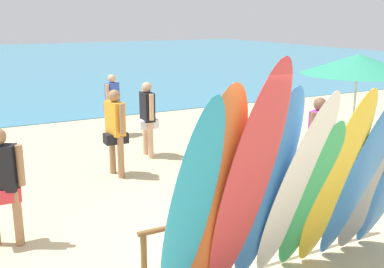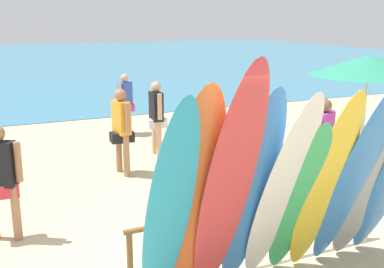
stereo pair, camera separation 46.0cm
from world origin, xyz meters
The scene contains 19 objects.
ground centered at (0.00, 14.00, 0.00)m, with size 60.00×60.00×0.00m, color #D3BC8C.
ocean_water centered at (0.00, 29.04, 0.01)m, with size 60.00×40.00×0.02m, color teal.
surfboard_rack centered at (0.00, 0.00, 0.59)m, with size 3.28×0.07×0.75m.
surfboard_teal_0 centered at (-1.39, -0.72, 1.20)m, with size 0.46×0.08×2.54m, color #289EC6.
surfboard_orange_1 centered at (-1.11, -0.63, 1.23)m, with size 0.57×0.06×2.57m, color orange.
surfboard_red_2 centered at (-0.79, -0.75, 1.34)m, with size 0.53×0.08×2.84m, color #D13D42.
surfboard_blue_3 centered at (-0.44, -0.62, 1.19)m, with size 0.51×0.06×2.49m, color #337AD1.
surfboard_white_4 centered at (-0.12, -0.68, 1.16)m, with size 0.51×0.06×2.48m, color white.
surfboard_green_5 centered at (0.16, -0.61, 1.00)m, with size 0.46×0.06×2.13m, color #38B266.
surfboard_yellow_6 centered at (0.45, -0.68, 1.15)m, with size 0.50×0.08×2.44m, color yellow.
surfboard_blue_7 centered at (0.82, -0.71, 1.19)m, with size 0.53×0.07×2.54m, color #337AD1.
surfboard_grey_8 centered at (1.13, -0.61, 0.99)m, with size 0.56×0.06×2.09m, color #999EA3.
beachgoer_midbeach centered at (0.35, 6.91, 0.90)m, with size 0.45×0.44×1.56m.
beachgoer_photographing centered at (-2.78, 1.89, 0.92)m, with size 0.55×0.37×1.61m.
beachgoer_strolling centered at (-0.58, 3.89, 0.96)m, with size 0.43×0.62×1.66m.
beachgoer_by_water centered at (2.32, 1.62, 0.94)m, with size 0.56×0.37×1.63m.
beachgoer_near_rack centered at (0.44, 4.80, 0.94)m, with size 0.42×0.62×1.62m.
beach_chair_red centered at (3.17, 1.11, 0.43)m, with size 0.59×0.71×0.84m.
beach_umbrella centered at (3.77, 2.22, 2.07)m, with size 2.19×2.19×2.27m.
Camera 2 is at (-2.82, -4.50, 2.98)m, focal length 43.66 mm.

